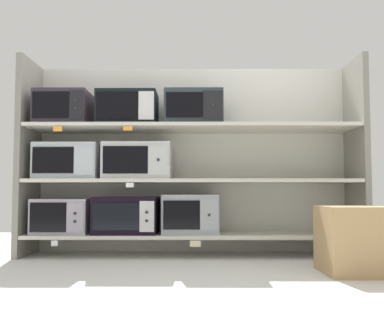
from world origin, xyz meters
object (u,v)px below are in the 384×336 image
microwave_5 (65,110)px  microwave_7 (194,110)px  microwave_0 (64,216)px  shipping_carton (354,240)px  microwave_1 (127,215)px  microwave_3 (69,162)px  microwave_6 (128,109)px  microwave_4 (138,162)px  microwave_2 (190,214)px

microwave_5 → microwave_7: same height
microwave_0 → shipping_carton: bearing=-19.4°
microwave_1 → shipping_carton: size_ratio=1.20×
microwave_3 → microwave_6: bearing=-0.0°
microwave_0 → microwave_5: bearing=179.0°
microwave_5 → microwave_6: microwave_6 is taller
microwave_4 → microwave_5: microwave_5 is taller
microwave_2 → microwave_7: (0.03, 0.00, 0.92)m
microwave_6 → shipping_carton: microwave_6 is taller
shipping_carton → microwave_5: bearing=160.7°
microwave_1 → microwave_4: bearing=-0.0°
microwave_5 → microwave_3: bearing=0.3°
microwave_4 → microwave_6: (-0.10, -0.00, 0.46)m
microwave_0 → microwave_6: size_ratio=0.92×
microwave_3 → microwave_4: microwave_4 is taller
microwave_4 → microwave_5: size_ratio=1.29×
microwave_0 → microwave_6: bearing=0.0°
microwave_5 → microwave_1: bearing=0.0°
microwave_1 → microwave_4: (0.10, -0.00, 0.47)m
microwave_4 → microwave_1: bearing=180.0°
microwave_0 → microwave_7: bearing=0.0°
microwave_4 → shipping_carton: microwave_4 is taller
microwave_4 → shipping_carton: (1.57, -0.78, -0.59)m
microwave_3 → microwave_4: (0.61, -0.00, 0.00)m
microwave_5 → microwave_7: bearing=0.0°
microwave_5 → microwave_7: size_ratio=0.90×
microwave_3 → microwave_2: bearing=-0.0°
microwave_6 → microwave_2: bearing=0.0°
microwave_2 → shipping_carton: microwave_2 is taller
microwave_7 → microwave_2: bearing=-180.0°
microwave_1 → microwave_7: 1.09m
microwave_5 → microwave_6: bearing=-0.0°
microwave_4 → shipping_carton: size_ratio=1.29×
microwave_2 → microwave_6: (-0.55, -0.00, 0.92)m
microwave_1 → microwave_6: bearing=-169.2°
microwave_0 → microwave_5: microwave_5 is taller
microwave_0 → microwave_3: 0.48m
microwave_4 → microwave_6: microwave_6 is taller
microwave_6 → shipping_carton: bearing=-25.1°
microwave_0 → microwave_3: (0.04, 0.00, 0.47)m
microwave_1 → microwave_4: 0.48m
microwave_7 → microwave_3: bearing=180.0°
microwave_6 → shipping_carton: size_ratio=1.15×
microwave_3 → microwave_4: size_ratio=0.94×
microwave_6 → microwave_7: microwave_6 is taller
microwave_0 → microwave_2: (1.10, 0.00, 0.02)m
microwave_3 → microwave_7: microwave_7 is taller
microwave_6 → shipping_carton: (1.67, -0.78, -1.05)m
microwave_2 → microwave_7: size_ratio=0.97×
microwave_0 → microwave_1: 0.55m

